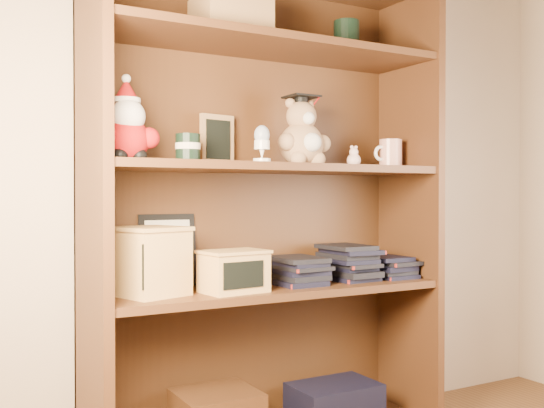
# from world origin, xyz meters

# --- Properties ---
(bookcase) EXTENTS (1.20, 0.35, 1.60)m
(bookcase) POSITION_xyz_m (0.06, 1.36, 0.78)
(bookcase) COLOR #4D2B16
(bookcase) RESTS_ON ground
(shelf_lower) EXTENTS (1.14, 0.33, 0.02)m
(shelf_lower) POSITION_xyz_m (0.06, 1.30, 0.54)
(shelf_lower) COLOR #4D2B16
(shelf_lower) RESTS_ON ground
(shelf_upper) EXTENTS (1.14, 0.33, 0.02)m
(shelf_upper) POSITION_xyz_m (0.06, 1.30, 0.94)
(shelf_upper) COLOR #4D2B16
(shelf_upper) RESTS_ON ground
(santa_plush) EXTENTS (0.18, 0.13, 0.26)m
(santa_plush) POSITION_xyz_m (-0.42, 1.30, 1.04)
(santa_plush) COLOR #A50F0F
(santa_plush) RESTS_ON shelf_upper
(teachers_tin) EXTENTS (0.08, 0.08, 0.09)m
(teachers_tin) POSITION_xyz_m (-0.23, 1.30, 0.99)
(teachers_tin) COLOR black
(teachers_tin) RESTS_ON shelf_upper
(chalkboard_plaque) EXTENTS (0.13, 0.08, 0.17)m
(chalkboard_plaque) POSITION_xyz_m (-0.08, 1.42, 1.03)
(chalkboard_plaque) COLOR #9E7547
(chalkboard_plaque) RESTS_ON shelf_upper
(egg_cup) EXTENTS (0.06, 0.06, 0.12)m
(egg_cup) POSITION_xyz_m (-0.01, 1.23, 1.01)
(egg_cup) COLOR white
(egg_cup) RESTS_ON shelf_upper
(grad_teddy_bear) EXTENTS (0.20, 0.17, 0.24)m
(grad_teddy_bear) POSITION_xyz_m (0.18, 1.30, 1.04)
(grad_teddy_bear) COLOR #A57D57
(grad_teddy_bear) RESTS_ON shelf_upper
(pink_figurine) EXTENTS (0.05, 0.05, 0.08)m
(pink_figurine) POSITION_xyz_m (0.40, 1.31, 0.98)
(pink_figurine) COLOR beige
(pink_figurine) RESTS_ON shelf_upper
(teacher_mug) EXTENTS (0.12, 0.08, 0.10)m
(teacher_mug) POSITION_xyz_m (0.56, 1.30, 1.00)
(teacher_mug) COLOR silver
(teacher_mug) RESTS_ON shelf_upper
(certificate_frame) EXTENTS (0.19, 0.05, 0.24)m
(certificate_frame) POSITION_xyz_m (-0.25, 1.44, 0.67)
(certificate_frame) COLOR black
(certificate_frame) RESTS_ON shelf_lower
(treats_box) EXTENTS (0.24, 0.24, 0.20)m
(treats_box) POSITION_xyz_m (-0.35, 1.30, 0.65)
(treats_box) COLOR tan
(treats_box) RESTS_ON shelf_lower
(pencils_box) EXTENTS (0.21, 0.16, 0.13)m
(pencils_box) POSITION_xyz_m (-0.11, 1.24, 0.62)
(pencils_box) COLOR tan
(pencils_box) RESTS_ON shelf_lower
(book_stack_left) EXTENTS (0.14, 0.20, 0.10)m
(book_stack_left) POSITION_xyz_m (0.16, 1.30, 0.60)
(book_stack_left) COLOR black
(book_stack_left) RESTS_ON shelf_lower
(book_stack_mid) EXTENTS (0.14, 0.20, 0.13)m
(book_stack_mid) POSITION_xyz_m (0.37, 1.30, 0.61)
(book_stack_mid) COLOR black
(book_stack_mid) RESTS_ON shelf_lower
(book_stack_right) EXTENTS (0.14, 0.20, 0.08)m
(book_stack_right) POSITION_xyz_m (0.55, 1.30, 0.59)
(book_stack_right) COLOR black
(book_stack_right) RESTS_ON shelf_lower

